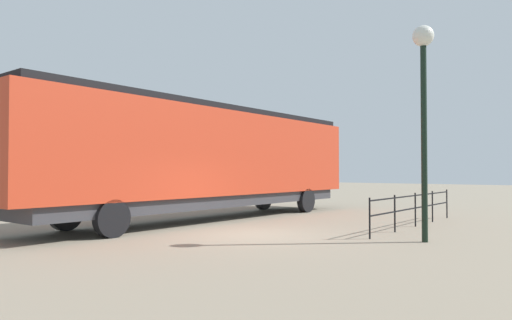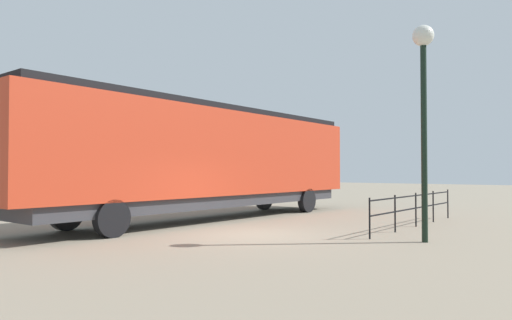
% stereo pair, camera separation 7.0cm
% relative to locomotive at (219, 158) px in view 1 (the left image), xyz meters
% --- Properties ---
extents(ground_plane, '(120.00, 120.00, 0.00)m').
position_rel_locomotive_xyz_m(ground_plane, '(4.04, -2.84, -2.46)').
color(ground_plane, gray).
extents(locomotive, '(2.81, 16.35, 4.43)m').
position_rel_locomotive_xyz_m(locomotive, '(0.00, 0.00, 0.00)').
color(locomotive, red).
rests_on(locomotive, ground_plane).
extents(lamp_post, '(0.57, 0.57, 5.87)m').
position_rel_locomotive_xyz_m(lamp_post, '(8.59, -1.13, 1.89)').
color(lamp_post, black).
rests_on(lamp_post, ground_plane).
extents(platform_fence, '(0.05, 7.46, 1.16)m').
position_rel_locomotive_xyz_m(platform_fence, '(7.18, 2.19, -1.71)').
color(platform_fence, black).
rests_on(platform_fence, ground_plane).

